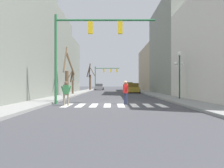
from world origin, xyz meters
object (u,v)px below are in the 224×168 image
car_parked_right_near (99,87)px  street_tree_left_far (72,81)px  pedestrian_near_right_corner (126,90)px  car_driving_away_lane (133,88)px  car_parked_left_near (128,87)px  street_tree_left_mid (68,76)px  pedestrian_crossing_street (66,91)px  traffic_signal_far (105,73)px  traffic_signal_near (85,39)px  street_lamp_right_corner (180,65)px  street_tree_right_near (90,78)px

car_parked_right_near → street_tree_left_far: 24.54m
pedestrian_near_right_corner → street_tree_left_far: (-6.32, 13.78, 0.83)m
pedestrian_near_right_corner → street_tree_left_far: size_ratio=0.49×
car_driving_away_lane → pedestrian_near_right_corner: size_ratio=2.61×
car_parked_left_near → street_tree_left_mid: size_ratio=0.74×
pedestrian_crossing_street → street_tree_left_mid: street_tree_left_mid is taller
traffic_signal_far → car_driving_away_lane: 17.65m
car_parked_right_near → pedestrian_crossing_street: bearing=-179.9°
traffic_signal_near → car_parked_left_near: bearing=79.9°
car_driving_away_lane → pedestrian_crossing_street: 22.15m
traffic_signal_near → car_parked_left_near: (5.32, 30.01, -3.81)m
pedestrian_near_right_corner → pedestrian_crossing_street: bearing=83.2°
pedestrian_crossing_street → pedestrian_near_right_corner: bearing=-163.8°
traffic_signal_far → car_parked_left_near: traffic_signal_far is taller
street_tree_left_mid → car_driving_away_lane: bearing=52.0°
street_lamp_right_corner → car_parked_right_near: size_ratio=0.88×
traffic_signal_far → car_parked_right_near: traffic_signal_far is taller
car_parked_left_near → street_tree_left_far: size_ratio=1.20×
traffic_signal_far → street_tree_left_far: 23.33m
car_parked_right_near → car_parked_left_near: 10.37m
car_driving_away_lane → street_tree_left_far: bearing=126.3°
street_lamp_right_corner → street_tree_right_near: 32.84m
street_lamp_right_corner → traffic_signal_far: bearing=103.3°
car_driving_away_lane → street_tree_right_near: street_tree_right_near is taller
traffic_signal_near → traffic_signal_far: size_ratio=1.22×
traffic_signal_near → traffic_signal_far: 36.63m
street_lamp_right_corner → pedestrian_near_right_corner: 6.66m
car_parked_left_near → car_driving_away_lane: car_parked_left_near is taller
car_parked_left_near → street_tree_left_far: street_tree_left_far is taller
street_tree_right_near → car_parked_right_near: bearing=60.1°
street_lamp_right_corner → street_tree_right_near: (-11.03, 30.93, -0.19)m
car_parked_right_near → street_tree_right_near: 4.49m
street_tree_left_mid → street_tree_right_near: (0.01, 25.38, 0.52)m
traffic_signal_far → pedestrian_near_right_corner: size_ratio=3.52×
street_lamp_right_corner → car_driving_away_lane: bearing=99.1°
street_lamp_right_corner → car_driving_away_lane: size_ratio=0.96×
traffic_signal_near → street_tree_left_mid: bearing=108.5°
street_tree_left_mid → street_tree_left_far: size_ratio=1.62×
traffic_signal_near → street_lamp_right_corner: 8.90m
car_parked_left_near → pedestrian_near_right_corner: size_ratio=2.47×
car_parked_left_near → street_tree_left_mid: 22.40m
street_lamp_right_corner → car_parked_left_near: 26.47m
street_tree_right_near → pedestrian_near_right_corner: bearing=-80.2°
car_parked_right_near → street_tree_right_near: street_tree_right_near is taller
car_driving_away_lane → pedestrian_near_right_corner: pedestrian_near_right_corner is taller
traffic_signal_near → street_tree_left_far: (-3.42, 13.69, -2.83)m
traffic_signal_far → street_tree_left_mid: bearing=-96.8°
pedestrian_crossing_street → traffic_signal_far: bearing=-90.2°
traffic_signal_near → street_lamp_right_corner: bearing=25.5°
pedestrian_near_right_corner → pedestrian_crossing_street: 4.12m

